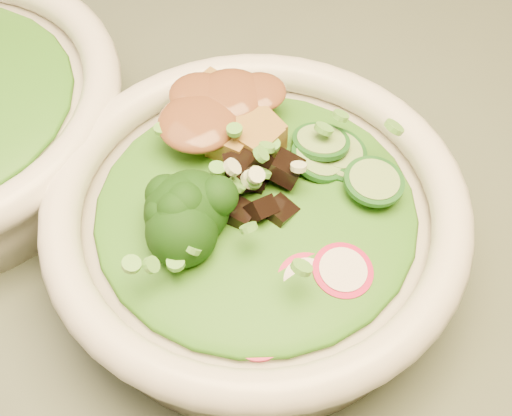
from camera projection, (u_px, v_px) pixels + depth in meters
dining_table at (222, 309)px, 0.62m from camera, size 1.20×0.80×0.75m
salad_bowl at (256, 226)px, 0.48m from camera, size 0.28×0.28×0.08m
lettuce_bed at (256, 207)px, 0.46m from camera, size 0.21×0.21×0.03m
broccoli_florets at (162, 232)px, 0.43m from camera, size 0.09×0.08×0.05m
radish_slices at (312, 285)px, 0.43m from camera, size 0.12×0.06×0.02m
cucumber_slices at (349, 161)px, 0.47m from camera, size 0.08×0.08×0.04m
mushroom_heap at (247, 179)px, 0.46m from camera, size 0.08×0.08×0.04m
tofu_cubes at (216, 126)px, 0.49m from camera, size 0.10×0.07×0.04m
peanut_sauce at (215, 112)px, 0.48m from camera, size 0.07×0.06×0.02m
scallion_garnish at (256, 183)px, 0.44m from camera, size 0.20×0.20×0.03m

